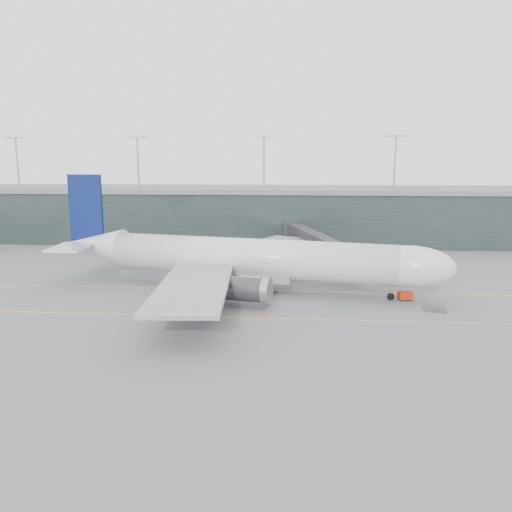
{
  "coord_description": "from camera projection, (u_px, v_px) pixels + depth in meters",
  "views": [
    {
      "loc": [
        14.28,
        -89.49,
        22.17
      ],
      "look_at": [
        7.19,
        -4.0,
        6.17
      ],
      "focal_mm": 35.0,
      "sensor_mm": 36.0,
      "label": 1
    }
  ],
  "objects": [
    {
      "name": "uld_a",
      "position": [
        198.0,
        268.0,
        103.18
      ],
      "size": [
        1.87,
        1.55,
        1.59
      ],
      "rotation": [
        0.0,
        0.0,
        -0.09
      ],
      "color": "#37363B",
      "rests_on": "ground"
    },
    {
      "name": "taxiline_b",
      "position": [
        198.0,
        316.0,
        73.3
      ],
      "size": [
        160.0,
        0.25,
        0.02
      ],
      "primitive_type": "cube",
      "color": "gold",
      "rests_on": "ground"
    },
    {
      "name": "jet_bridge",
      "position": [
        316.0,
        237.0,
        114.8
      ],
      "size": [
        16.14,
        46.82,
        7.27
      ],
      "rotation": [
        0.0,
        0.0,
        0.27
      ],
      "color": "#29292E",
      "rests_on": "ground"
    },
    {
      "name": "cone_nose",
      "position": [
        401.0,
        292.0,
        85.9
      ],
      "size": [
        0.49,
        0.49,
        0.78
      ],
      "primitive_type": "cone",
      "color": "#ED4A0D",
      "rests_on": "ground"
    },
    {
      "name": "cone_wing_port",
      "position": [
        260.0,
        272.0,
        101.43
      ],
      "size": [
        0.43,
        0.43,
        0.69
      ],
      "primitive_type": "cone",
      "color": "#DF3D0C",
      "rests_on": "ground"
    },
    {
      "name": "main_aircraft",
      "position": [
        248.0,
        259.0,
        87.77
      ],
      "size": [
        71.21,
        65.94,
        20.08
      ],
      "rotation": [
        0.0,
        0.0,
        -0.2
      ],
      "color": "silver",
      "rests_on": "ground"
    },
    {
      "name": "gse_cart",
      "position": [
        405.0,
        295.0,
        81.71
      ],
      "size": [
        2.43,
        1.83,
        1.49
      ],
      "rotation": [
        0.0,
        0.0,
        0.22
      ],
      "color": "#A5280B",
      "rests_on": "ground"
    },
    {
      "name": "taxiline_lead_main",
      "position": [
        255.0,
        263.0,
        112.08
      ],
      "size": [
        0.25,
        60.0,
        0.02
      ],
      "primitive_type": "cube",
      "color": "gold",
      "rests_on": "ground"
    },
    {
      "name": "cone_tail",
      "position": [
        160.0,
        298.0,
        81.61
      ],
      "size": [
        0.45,
        0.45,
        0.72
      ],
      "primitive_type": "cone",
      "color": "#E05D0C",
      "rests_on": "ground"
    },
    {
      "name": "ground",
      "position": [
        219.0,
        284.0,
        92.89
      ],
      "size": [
        320.0,
        320.0,
        0.0
      ],
      "primitive_type": "plane",
      "color": "#5D5D62",
      "rests_on": "ground"
    },
    {
      "name": "cone_wing_stbd",
      "position": [
        265.0,
        314.0,
        73.19
      ],
      "size": [
        0.46,
        0.46,
        0.73
      ],
      "primitive_type": "cone",
      "color": "#F03A0D",
      "rests_on": "ground"
    },
    {
      "name": "baggage_dolly",
      "position": [
        435.0,
        309.0,
        76.33
      ],
      "size": [
        3.8,
        3.38,
        0.32
      ],
      "primitive_type": "cube",
      "rotation": [
        0.0,
        0.0,
        -0.3
      ],
      "color": "#3D3D42",
      "rests_on": "ground"
    },
    {
      "name": "taxiline_a",
      "position": [
        216.0,
        289.0,
        88.97
      ],
      "size": [
        160.0,
        0.25,
        0.02
      ],
      "primitive_type": "cube",
      "color": "gold",
      "rests_on": "ground"
    },
    {
      "name": "uld_c",
      "position": [
        228.0,
        267.0,
        103.82
      ],
      "size": [
        2.02,
        1.64,
        1.79
      ],
      "rotation": [
        0.0,
        0.0,
        -0.03
      ],
      "color": "#37363B",
      "rests_on": "ground"
    },
    {
      "name": "uld_b",
      "position": [
        219.0,
        267.0,
        103.88
      ],
      "size": [
        2.09,
        1.82,
        1.66
      ],
      "rotation": [
        0.0,
        0.0,
        0.22
      ],
      "color": "#37363B",
      "rests_on": "ground"
    },
    {
      "name": "terminal",
      "position": [
        249.0,
        213.0,
        148.31
      ],
      "size": [
        240.0,
        36.0,
        29.0
      ],
      "color": "black",
      "rests_on": "ground"
    }
  ]
}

